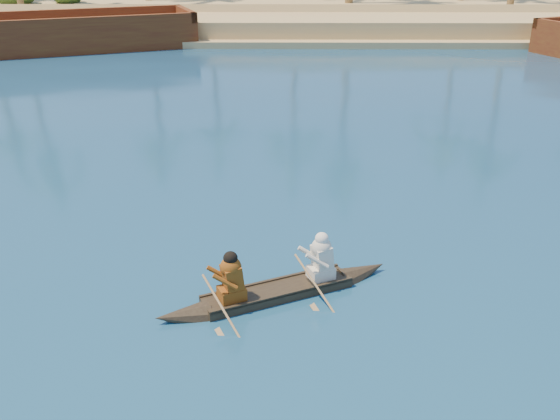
# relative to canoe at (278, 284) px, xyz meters

# --- Properties ---
(ground) EXTENTS (160.00, 160.00, 0.00)m
(ground) POSITION_rel_canoe_xyz_m (0.07, 4.00, -0.24)
(ground) COLOR navy
(ground) RESTS_ON ground
(shrub_cluster) EXTENTS (100.00, 6.00, 2.40)m
(shrub_cluster) POSITION_rel_canoe_xyz_m (0.07, 35.50, 0.96)
(shrub_cluster) COLOR #1C3212
(shrub_cluster) RESTS_ON ground
(canoe) EXTENTS (4.38, 2.47, 1.25)m
(canoe) POSITION_rel_canoe_xyz_m (0.00, 0.00, 0.00)
(canoe) COLOR #352C1D
(canoe) RESTS_ON ground
(barge_mid) EXTENTS (14.35, 9.16, 2.27)m
(barge_mid) POSITION_rel_canoe_xyz_m (-11.93, 26.00, 0.55)
(barge_mid) COLOR brown
(barge_mid) RESTS_ON ground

